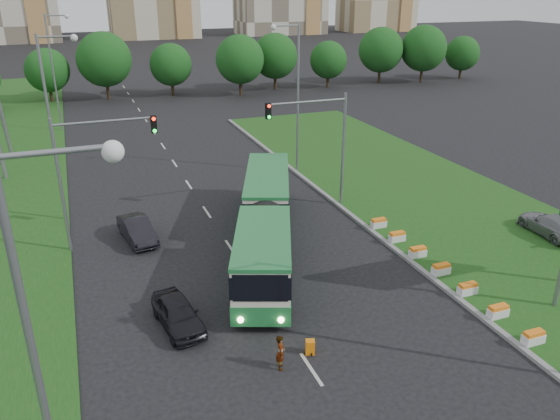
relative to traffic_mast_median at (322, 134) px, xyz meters
name	(u,v)px	position (x,y,z in m)	size (l,w,h in m)	color
ground	(317,286)	(-4.78, -10.00, -5.35)	(360.00, 360.00, 0.00)	black
grass_median	(434,201)	(8.22, -2.00, -5.27)	(14.00, 60.00, 0.15)	#184814
median_kerb	(349,214)	(1.27, -2.00, -5.26)	(0.30, 60.00, 0.18)	gray
lane_markings	(184,177)	(-7.78, 10.00, -5.35)	(0.20, 100.00, 0.01)	#B6B6AF
flower_planters	(441,269)	(1.92, -11.40, -4.90)	(1.10, 13.70, 0.60)	silver
traffic_mast_median	(322,134)	(0.00, 0.00, 0.00)	(5.76, 0.32, 8.00)	gray
traffic_mast_left	(88,162)	(-15.16, -1.00, 0.00)	(5.76, 0.32, 8.00)	gray
street_lamps	(210,135)	(-7.78, 0.00, 0.65)	(36.00, 60.00, 12.00)	gray
tree_line	(222,62)	(5.22, 45.00, -0.85)	(120.00, 8.00, 9.00)	#124615
articulated_bus	(261,221)	(-6.08, -4.70, -3.58)	(2.74, 17.61, 2.90)	silver
car_left_near	(178,313)	(-12.29, -11.00, -4.66)	(1.63, 4.05, 1.38)	black
car_left_far	(137,230)	(-12.85, -0.92, -4.64)	(1.50, 4.29, 1.41)	black
car_median	(551,225)	(11.39, -9.61, -4.52)	(1.89, 4.65, 1.35)	gray
pedestrian	(280,352)	(-8.94, -15.47, -4.56)	(0.57, 0.38, 1.57)	gray
shopping_trolley	(310,347)	(-7.41, -15.04, -5.02)	(0.39, 0.41, 0.66)	orange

